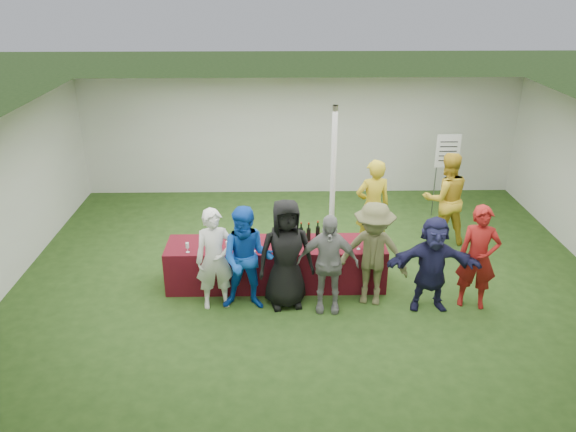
{
  "coord_description": "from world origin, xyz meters",
  "views": [
    {
      "loc": [
        -0.54,
        -8.61,
        4.86
      ],
      "look_at": [
        -0.37,
        -0.34,
        1.25
      ],
      "focal_mm": 35.0,
      "sensor_mm": 36.0,
      "label": 1
    }
  ],
  "objects_px": {
    "staff_back": "(445,199)",
    "customer_4": "(373,254)",
    "customer_2": "(286,254)",
    "customer_3": "(328,263)",
    "customer_1": "(247,259)",
    "customer_0": "(215,259)",
    "wine_list_sign": "(447,157)",
    "customer_5": "(432,264)",
    "staff_pourer": "(373,207)",
    "customer_6": "(478,258)",
    "serving_table": "(276,264)",
    "dump_bucket": "(371,244)"
  },
  "relations": [
    {
      "from": "staff_back",
      "to": "customer_3",
      "type": "relative_size",
      "value": 1.14
    },
    {
      "from": "staff_pourer",
      "to": "staff_back",
      "type": "distance_m",
      "value": 1.48
    },
    {
      "from": "customer_1",
      "to": "customer_2",
      "type": "xyz_separation_m",
      "value": [
        0.59,
        0.08,
        0.04
      ]
    },
    {
      "from": "wine_list_sign",
      "to": "staff_back",
      "type": "relative_size",
      "value": 0.99
    },
    {
      "from": "wine_list_sign",
      "to": "customer_6",
      "type": "relative_size",
      "value": 1.07
    },
    {
      "from": "customer_4",
      "to": "customer_6",
      "type": "xyz_separation_m",
      "value": [
        1.6,
        -0.12,
        -0.01
      ]
    },
    {
      "from": "customer_5",
      "to": "customer_6",
      "type": "height_order",
      "value": "customer_6"
    },
    {
      "from": "customer_2",
      "to": "customer_4",
      "type": "xyz_separation_m",
      "value": [
        1.34,
        0.03,
        -0.04
      ]
    },
    {
      "from": "customer_1",
      "to": "wine_list_sign",
      "type": "bearing_deg",
      "value": 44.54
    },
    {
      "from": "wine_list_sign",
      "to": "customer_2",
      "type": "height_order",
      "value": "wine_list_sign"
    },
    {
      "from": "customer_5",
      "to": "staff_pourer",
      "type": "bearing_deg",
      "value": 109.3
    },
    {
      "from": "serving_table",
      "to": "customer_4",
      "type": "height_order",
      "value": "customer_4"
    },
    {
      "from": "customer_3",
      "to": "staff_back",
      "type": "bearing_deg",
      "value": 48.89
    },
    {
      "from": "customer_0",
      "to": "customer_2",
      "type": "distance_m",
      "value": 1.09
    },
    {
      "from": "dump_bucket",
      "to": "staff_back",
      "type": "relative_size",
      "value": 0.13
    },
    {
      "from": "serving_table",
      "to": "staff_back",
      "type": "relative_size",
      "value": 1.98
    },
    {
      "from": "wine_list_sign",
      "to": "customer_0",
      "type": "height_order",
      "value": "wine_list_sign"
    },
    {
      "from": "staff_pourer",
      "to": "customer_5",
      "type": "distance_m",
      "value": 2.06
    },
    {
      "from": "wine_list_sign",
      "to": "customer_4",
      "type": "relative_size",
      "value": 1.06
    },
    {
      "from": "customer_5",
      "to": "customer_6",
      "type": "bearing_deg",
      "value": 6.65
    },
    {
      "from": "staff_back",
      "to": "customer_1",
      "type": "height_order",
      "value": "staff_back"
    },
    {
      "from": "dump_bucket",
      "to": "customer_4",
      "type": "relative_size",
      "value": 0.14
    },
    {
      "from": "staff_back",
      "to": "customer_4",
      "type": "height_order",
      "value": "staff_back"
    },
    {
      "from": "customer_2",
      "to": "customer_3",
      "type": "xyz_separation_m",
      "value": [
        0.63,
        -0.16,
        -0.09
      ]
    },
    {
      "from": "customer_1",
      "to": "customer_2",
      "type": "bearing_deg",
      "value": 10.95
    },
    {
      "from": "wine_list_sign",
      "to": "customer_5",
      "type": "xyz_separation_m",
      "value": [
        -1.19,
        -3.61,
        -0.55
      ]
    },
    {
      "from": "staff_pourer",
      "to": "customer_2",
      "type": "xyz_separation_m",
      "value": [
        -1.62,
        -1.82,
        -0.02
      ]
    },
    {
      "from": "dump_bucket",
      "to": "staff_back",
      "type": "xyz_separation_m",
      "value": [
        1.68,
        1.76,
        0.07
      ]
    },
    {
      "from": "staff_back",
      "to": "customer_0",
      "type": "relative_size",
      "value": 1.11
    },
    {
      "from": "dump_bucket",
      "to": "customer_5",
      "type": "xyz_separation_m",
      "value": [
        0.85,
        -0.55,
        -0.07
      ]
    },
    {
      "from": "customer_3",
      "to": "customer_6",
      "type": "bearing_deg",
      "value": 6.8
    },
    {
      "from": "staff_pourer",
      "to": "customer_6",
      "type": "relative_size",
      "value": 1.07
    },
    {
      "from": "customer_0",
      "to": "customer_2",
      "type": "bearing_deg",
      "value": -10.08
    },
    {
      "from": "staff_pourer",
      "to": "customer_2",
      "type": "bearing_deg",
      "value": 38.22
    },
    {
      "from": "staff_back",
      "to": "customer_5",
      "type": "distance_m",
      "value": 2.46
    },
    {
      "from": "customer_2",
      "to": "customer_6",
      "type": "distance_m",
      "value": 2.94
    },
    {
      "from": "serving_table",
      "to": "wine_list_sign",
      "type": "bearing_deg",
      "value": 38.44
    },
    {
      "from": "customer_6",
      "to": "dump_bucket",
      "type": "bearing_deg",
      "value": 177.26
    },
    {
      "from": "serving_table",
      "to": "wine_list_sign",
      "type": "distance_m",
      "value": 4.66
    },
    {
      "from": "customer_0",
      "to": "serving_table",
      "type": "bearing_deg",
      "value": 23.29
    },
    {
      "from": "customer_4",
      "to": "staff_back",
      "type": "bearing_deg",
      "value": 65.76
    },
    {
      "from": "dump_bucket",
      "to": "customer_3",
      "type": "relative_size",
      "value": 0.15
    },
    {
      "from": "wine_list_sign",
      "to": "staff_pourer",
      "type": "distance_m",
      "value": 2.46
    },
    {
      "from": "staff_back",
      "to": "customer_0",
      "type": "bearing_deg",
      "value": 22.84
    },
    {
      "from": "customer_0",
      "to": "customer_3",
      "type": "relative_size",
      "value": 1.02
    },
    {
      "from": "staff_pourer",
      "to": "customer_0",
      "type": "distance_m",
      "value": 3.28
    },
    {
      "from": "customer_4",
      "to": "customer_5",
      "type": "distance_m",
      "value": 0.91
    },
    {
      "from": "customer_3",
      "to": "customer_5",
      "type": "bearing_deg",
      "value": 5.51
    },
    {
      "from": "serving_table",
      "to": "staff_back",
      "type": "bearing_deg",
      "value": 25.56
    },
    {
      "from": "customer_5",
      "to": "customer_2",
      "type": "bearing_deg",
      "value": 178.38
    }
  ]
}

